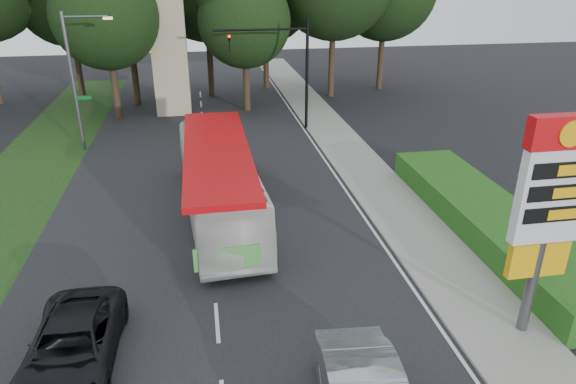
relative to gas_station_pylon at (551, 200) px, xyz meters
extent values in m
cube|color=black|center=(-9.20, 10.01, -4.44)|extent=(14.00, 80.00, 0.02)
cube|color=gray|center=(-0.70, 10.01, -4.39)|extent=(3.00, 80.00, 0.12)
cube|color=#193814|center=(-18.70, 16.01, -4.44)|extent=(5.00, 50.00, 0.02)
cube|color=#1E5416|center=(2.30, 6.01, -3.85)|extent=(3.00, 14.00, 1.20)
cylinder|color=#59595E|center=(0.00, 0.01, -2.85)|extent=(0.32, 0.32, 3.20)
cube|color=#EDA80C|center=(0.00, 0.01, -1.85)|extent=(1.80, 0.25, 1.10)
cube|color=silver|center=(0.00, 0.01, 0.15)|extent=(2.00, 0.35, 2.80)
cube|color=red|center=(0.00, 0.01, 1.95)|extent=(2.10, 0.40, 0.90)
cylinder|color=#EDA80C|center=(0.00, -0.21, 1.95)|extent=(0.70, 0.05, 0.70)
cube|color=black|center=(0.00, -0.18, 0.95)|extent=(1.70, 0.04, 0.45)
cube|color=black|center=(0.00, -0.18, 0.30)|extent=(1.70, 0.04, 0.45)
cube|color=black|center=(0.00, -0.18, -0.35)|extent=(1.70, 0.04, 0.45)
cylinder|color=black|center=(-2.20, 22.01, -0.85)|extent=(0.20, 0.20, 7.20)
cylinder|color=black|center=(-5.20, 22.01, 2.15)|extent=(6.00, 0.14, 0.14)
imported|color=black|center=(-7.20, 22.01, 1.90)|extent=(0.18, 0.22, 1.10)
sphere|color=#FF0C05|center=(-7.20, 21.86, 1.80)|extent=(0.18, 0.18, 0.18)
cylinder|color=#59595E|center=(-16.40, 20.01, -0.45)|extent=(0.20, 0.20, 8.00)
cylinder|color=#59595E|center=(-15.20, 20.01, 3.25)|extent=(2.40, 0.12, 0.12)
cube|color=#FFE599|center=(-14.00, 20.01, 3.15)|extent=(0.50, 0.22, 0.14)
cube|color=#0C591E|center=(-15.95, 20.01, -1.25)|extent=(0.85, 0.04, 0.22)
cube|color=#0C591E|center=(-16.40, 20.46, -1.55)|extent=(0.04, 0.85, 0.22)
cube|color=tan|center=(-11.20, 28.01, 0.05)|extent=(2.50, 2.50, 9.00)
cylinder|color=#2D2116|center=(-19.20, 35.01, -1.75)|extent=(0.50, 0.50, 5.40)
cylinder|color=#2D2116|center=(-14.20, 31.01, -1.21)|extent=(0.50, 0.50, 6.48)
cylinder|color=#2D2116|center=(-8.20, 33.01, -1.48)|extent=(0.50, 0.50, 5.94)
cylinder|color=#2D2116|center=(-3.20, 35.01, -1.84)|extent=(0.50, 0.50, 5.22)
cylinder|color=#2D2116|center=(1.80, 31.01, -1.39)|extent=(0.50, 0.50, 6.12)
cylinder|color=#2D2116|center=(6.80, 33.01, -1.66)|extent=(0.50, 0.50, 5.58)
cylinder|color=#2D2116|center=(-15.20, 27.01, -2.11)|extent=(0.50, 0.50, 4.68)
sphere|color=black|center=(-15.20, 27.01, 2.70)|extent=(7.28, 7.28, 7.28)
cylinder|color=#2D2116|center=(-5.70, 27.51, -2.29)|extent=(0.50, 0.50, 4.32)
sphere|color=black|center=(-5.70, 27.51, 2.15)|extent=(6.72, 6.72, 6.72)
imported|color=white|center=(-8.70, 9.60, -2.84)|extent=(3.46, 11.67, 3.21)
imported|color=black|center=(-13.18, 0.76, -3.74)|extent=(2.48, 5.16, 1.42)
camera|label=1|loc=(-9.23, -11.27, 5.88)|focal=32.00mm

